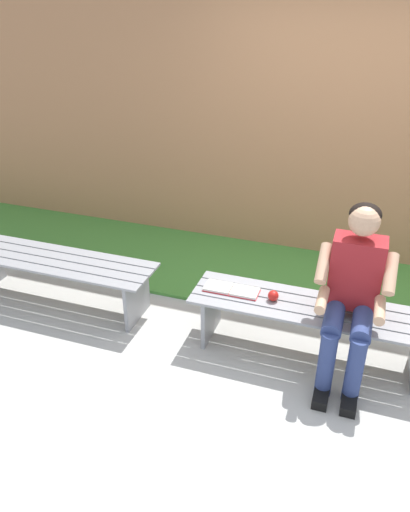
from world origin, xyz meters
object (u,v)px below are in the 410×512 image
Objects in this scene: bench_far at (56,269)px; apple at (273,296)px; book_open at (231,290)px; bench_near at (310,317)px; person_seated at (353,291)px.

apple reaches higher than bench_far.
bench_far is at bearing 0.54° from book_open.
bench_far is (2.13, -0.00, 0.00)m from bench_near.
bench_far is 1.54m from book_open.
book_open is at bearing -0.81° from bench_near.
apple is (-1.86, 0.02, 0.14)m from bench_far.
bench_near is 21.97× the size of apple.
bench_far is at bearing -0.48° from apple.
bench_near is 0.31m from apple.
bench_far is 2.42m from person_seated.
book_open is at bearing -7.16° from person_seated.
bench_far is at bearing -2.36° from person_seated.
apple is (0.53, -0.08, -0.21)m from person_seated.
person_seated is at bearing 173.07° from book_open.
apple reaches higher than book_open.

